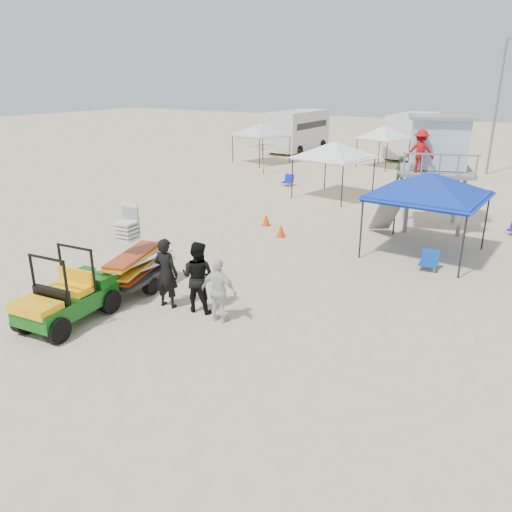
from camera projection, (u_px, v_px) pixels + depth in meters
The scene contains 21 objects.
ground at pixel (170, 342), 11.60m from camera, with size 140.00×140.00×0.00m, color beige.
utility_cart at pixel (64, 291), 12.24m from camera, with size 1.44×2.54×1.85m.
surf_trailer at pixel (133, 260), 14.09m from camera, with size 1.53×2.55×2.27m.
man_left at pixel (166, 273), 13.09m from camera, with size 0.70×0.46×1.91m, color black.
man_mid at pixel (198, 277), 12.88m from camera, with size 0.92×0.72×1.89m, color black.
man_right at pixel (219, 291), 12.30m from camera, with size 0.98×0.41×1.66m, color silver.
lifeguard_tower at pixel (437, 148), 19.51m from camera, with size 3.35×3.35×4.32m.
canopy_blue at pixel (430, 177), 16.52m from camera, with size 3.60×3.60×3.25m.
canopy_white_a at pixel (335, 144), 24.73m from camera, with size 3.61×3.61×3.24m.
canopy_white_b at pixel (261, 125), 35.04m from camera, with size 3.82×3.82×3.18m.
canopy_white_c at pixel (385, 128), 33.34m from camera, with size 3.36×3.36×3.16m.
umbrella_a at pixel (263, 159), 31.46m from camera, with size 2.13×2.17×1.95m, color red.
umbrella_b at pixel (287, 160), 31.62m from camera, with size 1.87×1.91×1.72m, color yellow.
cone_near at pixel (266, 220), 20.63m from camera, with size 0.34×0.34×0.50m, color #FF3808.
cone_far at pixel (281, 231), 19.18m from camera, with size 0.34×0.34×0.50m, color #FD3F07.
beach_chair_a at pixel (288, 180), 28.27m from camera, with size 0.58×0.63×0.64m.
beach_chair_b at pixel (429, 260), 15.89m from camera, with size 0.58×0.62×0.64m.
rv_far_left at pixel (298, 129), 40.97m from camera, with size 2.64×6.80×3.25m.
rv_mid_left at pixel (413, 134), 37.74m from camera, with size 2.65×6.50×3.25m.
light_pole_left at pixel (496, 109), 30.43m from camera, with size 0.14×0.14×8.00m, color slate.
distant_beachgoers at pixel (467, 170), 28.48m from camera, with size 11.42×8.82×1.69m.
Camera 1 is at (7.07, -7.69, 5.79)m, focal length 35.00 mm.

